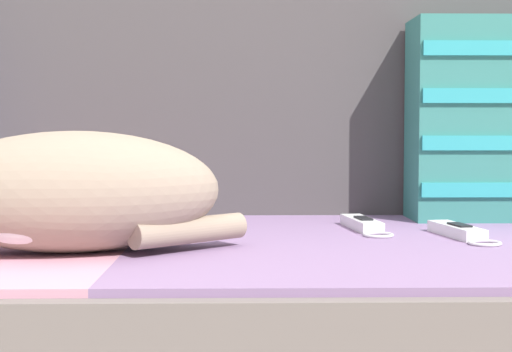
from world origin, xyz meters
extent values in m
cube|color=#6B605B|center=(0.00, 0.11, 0.29)|extent=(2.07, 0.86, 0.22)
cube|color=#C6899E|center=(-0.12, 0.09, 0.41)|extent=(0.25, 0.77, 0.01)
cube|color=gray|center=(0.12, 0.09, 0.41)|extent=(0.25, 0.77, 0.01)
cube|color=gray|center=(0.37, 0.09, 0.41)|extent=(0.25, 0.77, 0.01)
cube|color=#474242|center=(0.00, 0.48, 0.67)|extent=(2.07, 0.14, 0.52)
ellipsoid|color=gray|center=(-0.07, -0.04, 0.50)|extent=(0.43, 0.28, 0.17)
ellipsoid|color=white|center=(-0.12, -0.11, 0.47)|extent=(0.12, 0.05, 0.08)
cylinder|color=gray|center=(0.09, -0.04, 0.44)|extent=(0.16, 0.14, 0.04)
cube|color=white|center=(0.37, 0.20, 0.42)|extent=(0.05, 0.15, 0.02)
cube|color=black|center=(0.37, 0.19, 0.43)|extent=(0.03, 0.05, 0.00)
cube|color=black|center=(0.36, 0.27, 0.42)|extent=(0.03, 0.01, 0.02)
torus|color=silver|center=(0.38, 0.10, 0.42)|extent=(0.05, 0.05, 0.01)
cube|color=white|center=(0.50, 0.10, 0.42)|extent=(0.06, 0.15, 0.02)
cube|color=black|center=(0.50, 0.09, 0.43)|extent=(0.03, 0.05, 0.00)
cube|color=black|center=(0.49, 0.17, 0.42)|extent=(0.03, 0.01, 0.02)
torus|color=silver|center=(0.52, 0.01, 0.42)|extent=(0.06, 0.06, 0.01)
camera|label=1|loc=(0.16, -1.12, 0.58)|focal=55.00mm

